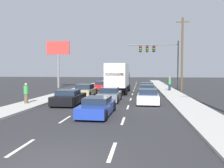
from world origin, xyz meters
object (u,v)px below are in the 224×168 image
(traffic_signal_mast, at_px, (156,53))
(pedestrian_mid_block, at_px, (26,93))
(car_gray, at_px, (110,95))
(pedestrian_near_corner, at_px, (170,84))
(car_tan, at_px, (85,90))
(car_black, at_px, (69,98))
(car_yellow, at_px, (147,87))
(utility_pole_mid, at_px, (182,53))
(car_white, at_px, (148,97))
(box_truck, at_px, (118,77))
(car_blue, at_px, (97,107))
(car_red, at_px, (101,86))
(roadside_billboard, at_px, (58,55))
(car_green, at_px, (147,90))

(traffic_signal_mast, bearing_deg, pedestrian_mid_block, -122.61)
(car_gray, distance_m, traffic_signal_mast, 16.98)
(pedestrian_near_corner, bearing_deg, pedestrian_mid_block, -133.24)
(car_tan, relative_size, pedestrian_near_corner, 2.40)
(car_tan, height_order, car_black, car_tan)
(car_yellow, bearing_deg, utility_pole_mid, 10.23)
(car_tan, bearing_deg, car_white, -37.73)
(box_truck, distance_m, pedestrian_near_corner, 7.64)
(car_blue, distance_m, pedestrian_mid_block, 7.65)
(car_gray, relative_size, car_blue, 0.90)
(car_red, xyz_separation_m, traffic_signal_mast, (8.12, 2.43, 5.06))
(utility_pole_mid, bearing_deg, pedestrian_near_corner, -144.50)
(traffic_signal_mast, relative_size, pedestrian_near_corner, 4.20)
(car_gray, bearing_deg, box_truck, 89.68)
(car_black, distance_m, pedestrian_mid_block, 3.56)
(car_red, xyz_separation_m, utility_pole_mid, (11.60, -0.37, 4.68))
(car_black, xyz_separation_m, car_yellow, (6.87, 14.11, -0.03))
(car_yellow, bearing_deg, pedestrian_mid_block, -125.24)
(box_truck, relative_size, pedestrian_near_corner, 4.44)
(roadside_billboard, xyz_separation_m, pedestrian_near_corner, (17.37, -4.12, -4.37))
(traffic_signal_mast, bearing_deg, car_white, -95.81)
(car_tan, distance_m, car_green, 7.10)
(car_gray, relative_size, car_yellow, 0.86)
(box_truck, xyz_separation_m, utility_pole_mid, (8.56, 4.76, 3.21))
(car_blue, height_order, pedestrian_near_corner, pedestrian_near_corner)
(car_black, relative_size, box_truck, 0.53)
(car_tan, height_order, traffic_signal_mast, traffic_signal_mast)
(car_blue, height_order, car_green, car_green)
(car_red, relative_size, car_tan, 0.99)
(car_tan, relative_size, car_blue, 0.97)
(car_green, bearing_deg, car_red, 131.95)
(car_blue, relative_size, car_yellow, 0.96)
(car_red, relative_size, car_yellow, 0.93)
(car_gray, bearing_deg, car_red, 103.03)
(traffic_signal_mast, bearing_deg, roadside_billboard, 179.93)
(car_red, xyz_separation_m, car_green, (6.58, -7.32, -0.01))
(car_gray, bearing_deg, traffic_signal_mast, 71.60)
(roadside_billboard, distance_m, pedestrian_mid_block, 19.31)
(car_tan, bearing_deg, pedestrian_near_corner, 33.11)
(box_truck, xyz_separation_m, car_gray, (-0.04, -7.82, -1.46))
(car_black, relative_size, car_blue, 0.95)
(utility_pole_mid, bearing_deg, car_blue, -113.92)
(car_gray, height_order, car_green, car_gray)
(roadside_billboard, bearing_deg, pedestrian_mid_block, -77.81)
(car_blue, relative_size, utility_pole_mid, 0.44)
(car_green, height_order, pedestrian_near_corner, pedestrian_near_corner)
(car_gray, xyz_separation_m, pedestrian_near_corner, (6.78, 11.28, 0.45))
(car_tan, bearing_deg, car_yellow, 44.60)
(car_tan, bearing_deg, utility_pole_mid, 33.48)
(car_white, relative_size, pedestrian_near_corner, 2.42)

